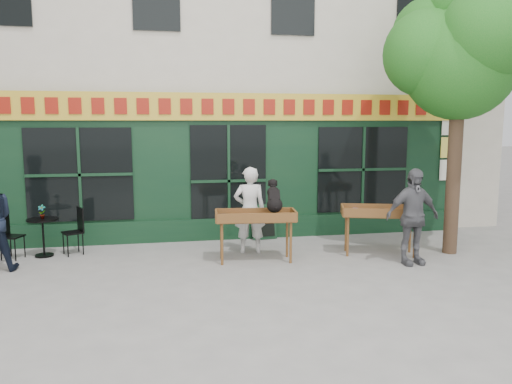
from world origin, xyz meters
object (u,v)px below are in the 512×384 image
dog (274,195)px  man_right (412,217)px  woman (250,210)px  book_cart_right (380,214)px  bistro_table (43,230)px  book_cart_center (255,219)px

dog → man_right: bearing=-10.0°
man_right → woman: bearing=150.5°
woman → man_right: man_right is taller
book_cart_right → bistro_table: 6.75m
book_cart_center → dog: bearing=-2.8°
book_cart_center → book_cart_right: same height
woman → book_cart_right: size_ratio=1.10×
book_cart_right → bistro_table: (-6.65, 1.10, -0.28)m
woman → bistro_table: size_ratio=2.33×
book_cart_center → man_right: bearing=-9.1°
book_cart_right → bistro_table: size_ratio=2.12×
book_cart_center → man_right: 2.95m
bistro_table → woman: bearing=-6.4°
woman → man_right: (2.85, -1.39, 0.02)m
man_right → bistro_table: man_right is taller
woman → book_cart_center: bearing=95.3°
dog → bistro_table: bearing=170.7°
book_cart_center → woman: woman is taller
dog → man_right: (2.50, -0.69, -0.38)m
man_right → dog: bearing=161.1°
dog → woman: 0.88m
book_cart_center → bistro_table: (-4.10, 1.11, -0.28)m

